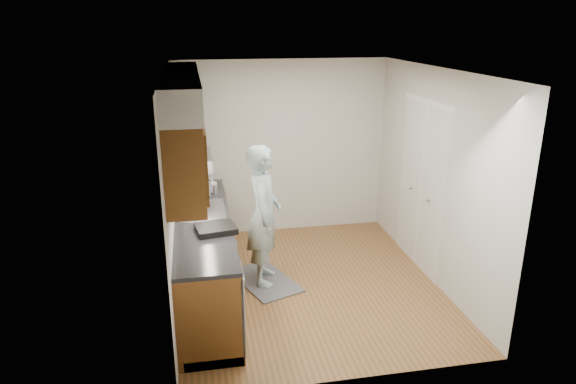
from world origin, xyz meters
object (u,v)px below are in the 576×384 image
at_px(person, 264,206).
at_px(soap_bottle_b, 212,184).
at_px(soap_bottle_a, 196,183).
at_px(dish_rack, 216,229).
at_px(soda_can, 206,196).
at_px(steel_can, 215,189).

relative_size(person, soap_bottle_b, 9.45).
bearing_deg(soap_bottle_a, person, -40.17).
bearing_deg(dish_rack, person, 36.09).
height_order(person, soda_can, person).
height_order(soda_can, dish_rack, soda_can).
height_order(soap_bottle_a, soap_bottle_b, soap_bottle_a).
distance_m(soap_bottle_b, soda_can, 0.36).
bearing_deg(soap_bottle_a, steel_can, -2.29).
xyz_separation_m(soap_bottle_a, steel_can, (0.23, -0.01, -0.09)).
xyz_separation_m(soap_bottle_b, steel_can, (0.03, -0.07, -0.04)).
height_order(soap_bottle_b, dish_rack, soap_bottle_b).
distance_m(steel_can, dish_rack, 1.23).
bearing_deg(soap_bottle_a, soap_bottle_b, 17.88).
xyz_separation_m(person, soap_bottle_b, (-0.55, 0.70, 0.08)).
distance_m(person, steel_can, 0.82).
bearing_deg(person, soap_bottle_b, 48.55).
bearing_deg(soap_bottle_a, soda_can, -68.89).
distance_m(person, soap_bottle_b, 0.90).
height_order(soda_can, steel_can, soda_can).
relative_size(soap_bottle_b, steel_can, 1.76).
relative_size(soap_bottle_b, soda_can, 1.60).
distance_m(person, dish_rack, 0.83).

